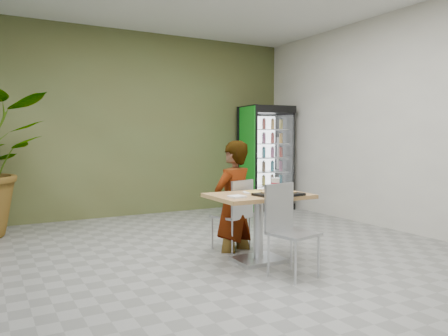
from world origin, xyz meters
The scene contains 11 objects.
ground centered at (0.00, 0.00, 0.00)m, with size 7.00×7.00×0.00m, color gray.
room_envelope centered at (0.00, 0.00, 1.60)m, with size 6.00×7.00×3.20m, color silver, non-canonical shape.
dining_table centered at (0.33, 0.02, 0.54)m, with size 1.06×0.75×0.75m.
chair_far centered at (0.37, 0.56, 0.50)m, with size 0.48×0.48×0.86m.
chair_near centered at (0.31, -0.50, 0.53)m, with size 0.47×0.48×0.91m.
seated_woman centered at (0.34, 0.59, 0.51)m, with size 0.60×0.39×1.63m, color black.
pizza_plate centered at (0.33, 0.12, 0.77)m, with size 0.35×0.26×0.03m.
soda_cup centered at (0.53, -0.01, 0.83)m, with size 0.09×0.09×0.17m.
napkin_stack centered at (-0.03, -0.11, 0.76)m, with size 0.15×0.15×0.02m, color white.
cafeteria_tray centered at (0.43, -0.20, 0.76)m, with size 0.47×0.34×0.03m, color black.
beverage_fridge centered at (2.46, 2.97, 0.98)m, with size 0.97×0.79×1.96m.
Camera 1 is at (-2.29, -3.93, 1.36)m, focal length 35.00 mm.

